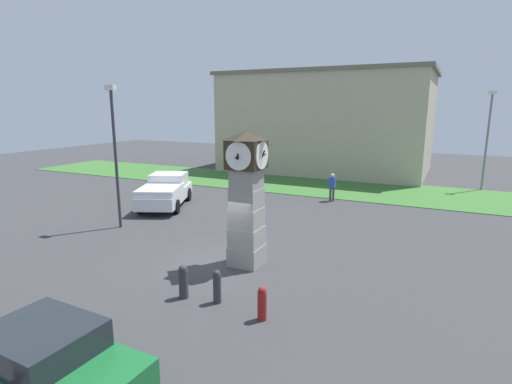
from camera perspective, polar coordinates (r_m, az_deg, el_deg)
The scene contains 12 objects.
ground_plane at distance 15.51m, azimuth -4.55°, elevation -10.08°, with size 87.64×87.64×0.00m, color #38383A.
clock_tower at distance 14.59m, azimuth -1.36°, elevation -0.69°, with size 1.60×1.67×5.00m.
bollard_near_tower at distance 11.50m, azimuth 0.87°, elevation -15.58°, with size 0.26×0.26×0.99m.
bollard_mid_row at distance 12.43m, azimuth -5.58°, elevation -13.25°, with size 0.25×0.25×1.05m.
bollard_far_row at distance 12.86m, azimuth -10.34°, elevation -12.41°, with size 0.29×0.29×1.09m.
car_by_building at distance 9.67m, azimuth -27.39°, elevation -20.91°, with size 3.91×2.20×1.54m.
pickup_truck at distance 24.36m, azimuth -12.83°, elevation 0.13°, with size 4.11×5.78×1.85m.
pedestrian_near_bench at distance 25.52m, azimuth 10.83°, elevation 0.96°, with size 0.43×0.30×1.77m.
street_lamp_near_road at distance 20.23m, azimuth -19.50°, elevation 5.93°, with size 0.50×0.24×6.83m.
street_lamp_far_side at distance 32.38m, azimuth 30.19°, elevation 7.13°, with size 0.50×0.24×6.93m.
warehouse_blue_far at distance 38.70m, azimuth 10.26°, elevation 9.84°, with size 18.52×12.18×8.93m.
grass_verge_far at distance 30.39m, azimuth 8.06°, elevation 0.89°, with size 52.59×7.35×0.04m, color #386B2D.
Camera 1 is at (7.29, -12.39, 5.83)m, focal length 28.00 mm.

